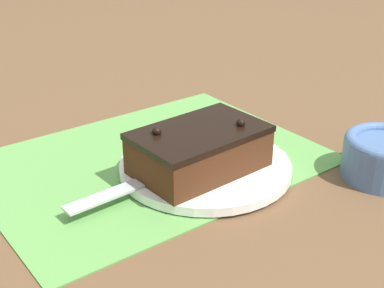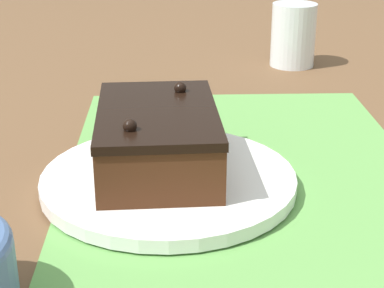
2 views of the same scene
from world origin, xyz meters
The scene contains 6 objects.
ground_plane centered at (0.00, 0.00, 0.00)m, with size 3.00×3.00×0.00m, color brown.
placemat_woven centered at (0.00, 0.00, 0.00)m, with size 0.46×0.34×0.00m, color #609E4C.
cake_plate centered at (0.04, -0.07, 0.01)m, with size 0.23×0.23×0.01m.
chocolate_cake centered at (0.02, -0.08, 0.04)m, with size 0.17×0.11×0.07m.
serving_knife centered at (0.00, -0.07, 0.02)m, with size 0.24×0.03×0.01m.
small_bowl centered at (0.22, -0.22, 0.03)m, with size 0.11×0.11×0.06m.
Camera 1 is at (-0.36, -0.57, 0.35)m, focal length 50.00 mm.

